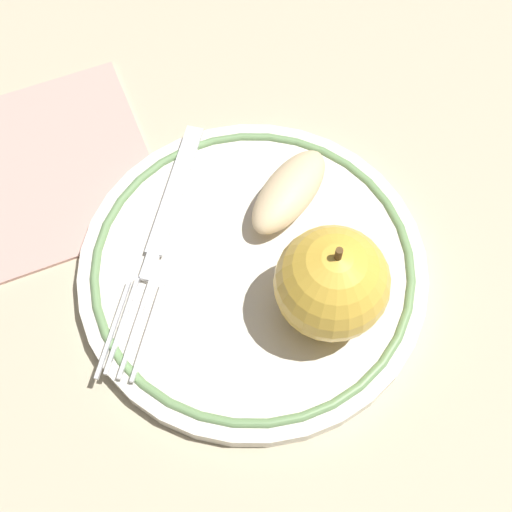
{
  "coord_description": "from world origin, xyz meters",
  "views": [
    {
      "loc": [
        0.08,
        0.18,
        0.43
      ],
      "look_at": [
        -0.01,
        0.0,
        0.04
      ],
      "focal_mm": 50.0,
      "sensor_mm": 36.0,
      "label": 1
    }
  ],
  "objects_px": {
    "apple_red_whole": "(332,283)",
    "napkin_folded": "(54,165)",
    "plate": "(256,275)",
    "fork": "(160,235)",
    "apple_slice_front": "(289,191)"
  },
  "relations": [
    {
      "from": "apple_red_whole",
      "to": "napkin_folded",
      "type": "xyz_separation_m",
      "value": [
        0.12,
        -0.19,
        -0.05
      ]
    },
    {
      "from": "apple_red_whole",
      "to": "fork",
      "type": "distance_m",
      "value": 0.12
    },
    {
      "from": "plate",
      "to": "fork",
      "type": "distance_m",
      "value": 0.07
    },
    {
      "from": "plate",
      "to": "apple_slice_front",
      "type": "relative_size",
      "value": 3.09
    },
    {
      "from": "plate",
      "to": "apple_slice_front",
      "type": "distance_m",
      "value": 0.06
    },
    {
      "from": "napkin_folded",
      "to": "apple_slice_front",
      "type": "bearing_deg",
      "value": 139.84
    },
    {
      "from": "plate",
      "to": "apple_red_whole",
      "type": "xyz_separation_m",
      "value": [
        -0.03,
        0.04,
        0.04
      ]
    },
    {
      "from": "fork",
      "to": "napkin_folded",
      "type": "bearing_deg",
      "value": -115.15
    },
    {
      "from": "napkin_folded",
      "to": "apple_red_whole",
      "type": "bearing_deg",
      "value": 121.32
    },
    {
      "from": "plate",
      "to": "apple_red_whole",
      "type": "relative_size",
      "value": 2.94
    },
    {
      "from": "apple_red_whole",
      "to": "napkin_folded",
      "type": "bearing_deg",
      "value": -58.68
    },
    {
      "from": "plate",
      "to": "napkin_folded",
      "type": "height_order",
      "value": "plate"
    },
    {
      "from": "plate",
      "to": "apple_red_whole",
      "type": "height_order",
      "value": "apple_red_whole"
    },
    {
      "from": "apple_red_whole",
      "to": "napkin_folded",
      "type": "relative_size",
      "value": 0.5
    },
    {
      "from": "apple_red_whole",
      "to": "napkin_folded",
      "type": "distance_m",
      "value": 0.23
    }
  ]
}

